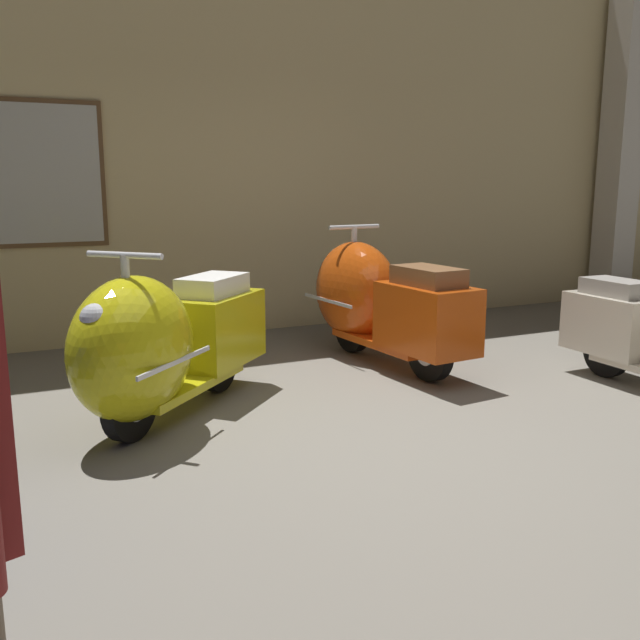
% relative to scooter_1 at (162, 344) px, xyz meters
% --- Properties ---
extents(ground_plane, '(60.00, 60.00, 0.00)m').
position_rel_scooter_1_xyz_m(ground_plane, '(1.09, -0.99, -0.50)').
color(ground_plane, slate).
extents(showroom_back_wall, '(18.00, 0.63, 3.95)m').
position_rel_scooter_1_xyz_m(showroom_back_wall, '(1.26, 2.44, 1.47)').
color(showroom_back_wall, '#CCB784').
rests_on(showroom_back_wall, ground).
extents(scooter_1, '(1.64, 1.62, 1.10)m').
position_rel_scooter_1_xyz_m(scooter_1, '(0.00, 0.00, 0.00)').
color(scooter_1, black).
rests_on(scooter_1, ground).
extents(scooter_2, '(0.68, 1.87, 1.12)m').
position_rel_scooter_1_xyz_m(scooter_2, '(1.96, 0.77, 0.01)').
color(scooter_2, black).
rests_on(scooter_2, ground).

